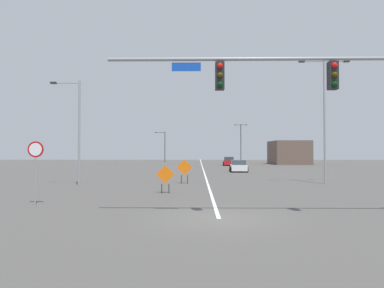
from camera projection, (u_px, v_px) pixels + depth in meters
ground at (219, 219)px, 12.63m from camera, size 172.86×172.86×0.00m
road_centre_stripe at (202, 165)px, 60.63m from camera, size 0.16×96.03×0.01m
traffic_signal_assembly at (329, 89)px, 12.65m from camera, size 12.83×0.44×6.38m
stop_sign at (35, 160)px, 15.94m from camera, size 0.76×0.07×3.00m
street_lamp_mid_left at (77, 127)px, 24.82m from camera, size 2.23×0.24×7.73m
street_lamp_mid_right at (164, 145)px, 77.89m from camera, size 2.41×0.24×7.01m
street_lamp_far_left at (324, 111)px, 26.19m from camera, size 3.91×0.24×9.69m
street_lamp_near_left at (241, 140)px, 78.17m from camera, size 2.94×0.24×8.80m
construction_sign_left_lane at (165, 176)px, 20.38m from camera, size 1.11×0.06×1.69m
construction_sign_left_shoulder at (184, 168)px, 26.41m from camera, size 1.23×0.14×1.90m
car_red_near at (229, 161)px, 59.94m from camera, size 2.23×4.13×1.54m
car_white_mid at (238, 166)px, 41.82m from camera, size 2.29×4.26×1.44m
roadside_building_east at (289, 153)px, 66.63m from camera, size 6.69×8.89×4.55m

